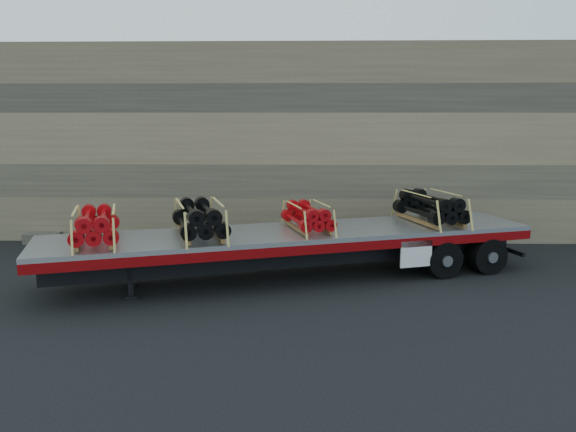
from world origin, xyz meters
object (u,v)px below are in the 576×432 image
bundle_front (95,227)px  trailer (293,254)px  bundle_midfront (200,220)px  bundle_rear (430,208)px  bundle_midrear (308,217)px

bundle_front → trailer: bearing=-0.0°
trailer → bundle_front: size_ratio=6.04×
bundle_midfront → bundle_rear: 6.83m
bundle_midfront → bundle_midrear: (2.86, 0.92, -0.08)m
trailer → bundle_midrear: 1.12m
trailer → bundle_front: bearing=180.0°
bundle_midfront → bundle_midrear: 3.00m
bundle_midrear → bundle_rear: size_ratio=0.82×
bundle_midfront → bundle_rear: bearing=0.0°
bundle_front → bundle_rear: (8.99, 2.88, 0.03)m
bundle_midrear → bundle_rear: (3.65, 1.17, 0.08)m
bundle_midfront → bundle_midrear: bundle_midfront is taller
bundle_front → bundle_rear: bundle_rear is taller
trailer → bundle_rear: 4.41m
bundle_front → bundle_midrear: bearing=-0.0°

